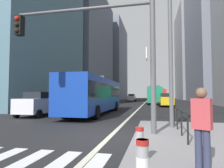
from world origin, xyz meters
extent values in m
plane|color=black|center=(0.00, 20.00, 0.00)|extent=(160.00, 160.00, 0.00)
cube|color=beige|center=(0.00, 30.00, 0.01)|extent=(0.20, 80.00, 0.01)
cube|color=slate|center=(-16.00, 16.59, 14.60)|extent=(10.11, 18.77, 29.20)
cube|color=slate|center=(-16.00, 40.07, 14.06)|extent=(10.94, 23.77, 28.13)
cube|color=slate|center=(-16.00, 65.12, 14.28)|extent=(14.00, 21.05, 28.56)
cube|color=gray|center=(17.00, 71.47, 17.14)|extent=(11.08, 23.03, 34.28)
cube|color=#14389E|center=(-3.35, 8.97, 1.73)|extent=(2.65, 12.02, 2.75)
cube|color=black|center=(-3.35, 8.97, 2.07)|extent=(2.69, 11.78, 1.10)
cube|color=#4C4C51|center=(-3.38, 10.76, 3.25)|extent=(1.80, 4.34, 0.30)
cylinder|color=black|center=(-2.10, 5.14, 0.50)|extent=(0.31, 1.00, 1.00)
cylinder|color=black|center=(-4.50, 5.11, 0.50)|extent=(0.31, 1.00, 1.00)
cylinder|color=black|center=(-2.20, 12.82, 0.50)|extent=(0.31, 1.00, 1.00)
cylinder|color=black|center=(-4.60, 12.79, 0.50)|extent=(0.31, 1.00, 1.00)
cube|color=silver|center=(-7.31, 6.29, 0.87)|extent=(1.89, 4.34, 1.10)
cube|color=black|center=(-7.32, 6.44, 1.68)|extent=(1.55, 2.36, 0.52)
cylinder|color=black|center=(-6.37, 4.85, 0.32)|extent=(0.24, 0.65, 0.64)
cylinder|color=black|center=(-8.18, 4.80, 0.32)|extent=(0.24, 0.65, 0.64)
cylinder|color=black|center=(-6.44, 7.77, 0.32)|extent=(0.24, 0.65, 0.64)
cylinder|color=black|center=(-8.26, 7.73, 0.32)|extent=(0.24, 0.65, 0.64)
cube|color=#198456|center=(2.07, 30.29, 1.73)|extent=(2.58, 10.86, 2.75)
cube|color=black|center=(2.07, 30.29, 2.07)|extent=(2.61, 10.64, 1.10)
cube|color=#4C4C51|center=(2.06, 28.66, 3.25)|extent=(1.78, 3.92, 0.30)
cylinder|color=black|center=(0.90, 33.77, 0.50)|extent=(0.31, 1.00, 1.00)
cylinder|color=black|center=(3.30, 33.75, 0.50)|extent=(0.31, 1.00, 1.00)
cylinder|color=black|center=(0.85, 26.83, 0.50)|extent=(0.31, 1.00, 1.00)
cylinder|color=black|center=(3.25, 26.81, 0.50)|extent=(0.31, 1.00, 1.00)
cube|color=red|center=(3.70, 46.97, 1.73)|extent=(2.58, 11.41, 2.75)
cube|color=black|center=(3.70, 46.97, 2.07)|extent=(2.61, 11.18, 1.10)
cube|color=#4C4C51|center=(3.71, 45.26, 3.25)|extent=(1.78, 4.11, 0.30)
cylinder|color=black|center=(2.47, 50.61, 0.50)|extent=(0.31, 1.00, 1.00)
cylinder|color=black|center=(4.87, 50.62, 0.50)|extent=(0.31, 1.00, 1.00)
cylinder|color=black|center=(2.52, 43.32, 0.50)|extent=(0.31, 1.00, 1.00)
cylinder|color=black|center=(4.92, 43.33, 0.50)|extent=(0.31, 1.00, 1.00)
cube|color=silver|center=(-3.69, 42.76, 0.87)|extent=(1.84, 4.17, 1.10)
cube|color=black|center=(-3.69, 42.91, 1.68)|extent=(1.53, 2.26, 0.52)
cylinder|color=black|center=(-2.80, 41.34, 0.32)|extent=(0.23, 0.64, 0.64)
cylinder|color=black|center=(-4.62, 41.36, 0.32)|extent=(0.23, 0.64, 0.64)
cylinder|color=black|center=(-2.76, 44.16, 0.32)|extent=(0.23, 0.64, 0.64)
cylinder|color=black|center=(-4.58, 44.18, 0.32)|extent=(0.23, 0.64, 0.64)
cube|color=gold|center=(3.55, 21.22, 0.87)|extent=(1.97, 4.41, 1.10)
cube|color=black|center=(3.55, 21.07, 1.68)|extent=(1.60, 2.40, 0.52)
cylinder|color=black|center=(2.57, 22.65, 0.32)|extent=(0.25, 0.65, 0.64)
cylinder|color=black|center=(4.39, 22.73, 0.32)|extent=(0.25, 0.65, 0.64)
cylinder|color=black|center=(2.71, 19.71, 0.32)|extent=(0.25, 0.65, 0.64)
cylinder|color=black|center=(4.52, 19.79, 0.32)|extent=(0.25, 0.65, 0.64)
cylinder|color=#515156|center=(1.76, 0.11, 3.15)|extent=(0.22, 0.22, 6.00)
cylinder|color=#515156|center=(-1.37, 0.11, 5.55)|extent=(6.26, 0.14, 0.14)
cube|color=black|center=(-4.50, 0.11, 5.03)|extent=(0.34, 0.34, 0.95)
sphere|color=red|center=(-4.50, -0.09, 5.32)|extent=(0.20, 0.20, 0.20)
sphere|color=black|center=(-4.50, -0.09, 5.02)|extent=(0.20, 0.20, 0.20)
sphere|color=black|center=(-4.50, -0.09, 4.72)|extent=(0.20, 0.20, 0.20)
cube|color=white|center=(1.51, -0.07, 3.35)|extent=(0.04, 0.60, 0.44)
cylinder|color=#56565B|center=(2.62, 1.89, 4.15)|extent=(0.20, 0.20, 8.00)
cylinder|color=white|center=(1.58, -5.00, 0.70)|extent=(0.19, 0.19, 0.16)
cylinder|color=#B21E19|center=(1.58, -5.00, 1.00)|extent=(0.20, 0.20, 0.08)
cylinder|color=#99999E|center=(1.43, -3.43, 0.56)|extent=(0.18, 0.18, 0.82)
cylinder|color=white|center=(1.43, -3.43, 0.66)|extent=(0.19, 0.19, 0.15)
cylinder|color=#B21E19|center=(1.43, -3.43, 0.93)|extent=(0.20, 0.20, 0.08)
cylinder|color=black|center=(2.80, -1.45, 0.62)|extent=(0.06, 0.06, 0.95)
cylinder|color=black|center=(2.80, -0.06, 0.62)|extent=(0.06, 0.06, 0.95)
cylinder|color=black|center=(2.80, 1.32, 0.62)|extent=(0.06, 0.06, 0.95)
cylinder|color=black|center=(2.80, 2.70, 0.62)|extent=(0.06, 0.06, 0.95)
cylinder|color=black|center=(2.80, 0.63, 1.10)|extent=(0.06, 4.15, 0.06)
cylinder|color=#2D334C|center=(2.68, -3.49, 0.57)|extent=(0.15, 0.15, 0.84)
cylinder|color=#2D334C|center=(2.82, -3.56, 0.57)|extent=(0.15, 0.15, 0.84)
cube|color=#B73D42|center=(2.75, -3.52, 1.31)|extent=(0.45, 0.39, 0.64)
sphere|color=brown|center=(2.75, -3.52, 1.75)|extent=(0.23, 0.23, 0.23)
camera|label=1|loc=(1.74, -7.98, 1.71)|focal=31.29mm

